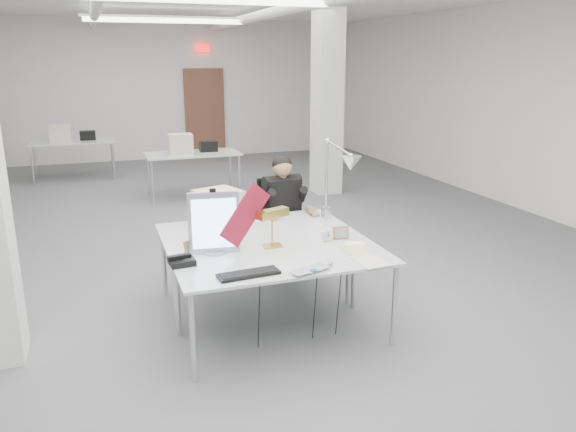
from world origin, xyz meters
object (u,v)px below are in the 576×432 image
object	(u,v)px
office_chair	(281,223)
architect_lamp	(337,185)
laptop	(314,272)
seated_person	(283,196)
bankers_lamp	(272,228)
desk_main	(284,259)
desk_phone	(182,262)
monitor	(214,223)
beige_monitor	(219,209)

from	to	relation	value
office_chair	architect_lamp	size ratio (longest dim) A/B	1.45
office_chair	laptop	distance (m)	1.98
seated_person	bankers_lamp	distance (m)	1.28
office_chair	laptop	world-z (taller)	office_chair
desk_main	office_chair	distance (m)	1.61
seated_person	desk_phone	size ratio (longest dim) A/B	5.03
monitor	architect_lamp	size ratio (longest dim) A/B	0.66
seated_person	laptop	distance (m)	1.93
architect_lamp	seated_person	bearing A→B (deg)	115.61
monitor	beige_monitor	size ratio (longest dim) A/B	1.35
beige_monitor	seated_person	bearing A→B (deg)	10.51
bankers_lamp	beige_monitor	xyz separation A→B (m)	(-0.32, 0.71, 0.02)
bankers_lamp	desk_phone	bearing A→B (deg)	170.47
office_chair	monitor	world-z (taller)	monitor
desk_main	architect_lamp	size ratio (longest dim) A/B	2.24
bankers_lamp	desk_phone	size ratio (longest dim) A/B	1.73
bankers_lamp	architect_lamp	distance (m)	0.94
desk_main	architect_lamp	distance (m)	1.17
monitor	architect_lamp	distance (m)	1.39
beige_monitor	desk_main	bearing A→B (deg)	-91.78
laptop	bankers_lamp	size ratio (longest dim) A/B	0.97
desk_phone	desk_main	bearing A→B (deg)	-13.69
monitor	laptop	xyz separation A→B (m)	(0.62, -0.72, -0.25)
desk_main	laptop	world-z (taller)	laptop
bankers_lamp	desk_phone	xyz separation A→B (m)	(-0.82, -0.18, -0.15)
desk_main	architect_lamp	xyz separation A→B (m)	(0.80, 0.74, 0.42)
monitor	desk_phone	xyz separation A→B (m)	(-0.31, -0.19, -0.24)
bankers_lamp	beige_monitor	world-z (taller)	beige_monitor
desk_phone	architect_lamp	distance (m)	1.78
office_chair	beige_monitor	world-z (taller)	office_chair
desk_main	bankers_lamp	bearing A→B (deg)	90.52
office_chair	monitor	distance (m)	1.63
seated_person	bankers_lamp	size ratio (longest dim) A/B	2.91
desk_main	laptop	distance (m)	0.42
office_chair	seated_person	bearing A→B (deg)	-96.53
seated_person	architect_lamp	bearing A→B (deg)	-73.74
seated_person	laptop	bearing A→B (deg)	-108.05
laptop	desk_phone	bearing A→B (deg)	133.02
monitor	office_chair	bearing A→B (deg)	57.97
architect_lamp	desk_main	bearing A→B (deg)	-134.30
desk_phone	bankers_lamp	bearing A→B (deg)	7.28
seated_person	beige_monitor	xyz separation A→B (m)	(-0.81, -0.46, 0.04)
desk_main	desk_phone	world-z (taller)	desk_phone
desk_main	office_chair	size ratio (longest dim) A/B	1.55
office_chair	desk_phone	distance (m)	1.93
monitor	desk_phone	bearing A→B (deg)	-140.54
desk_phone	beige_monitor	world-z (taller)	beige_monitor
desk_phone	beige_monitor	distance (m)	1.04
bankers_lamp	office_chair	bearing A→B (deg)	46.16
office_chair	seated_person	size ratio (longest dim) A/B	1.17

